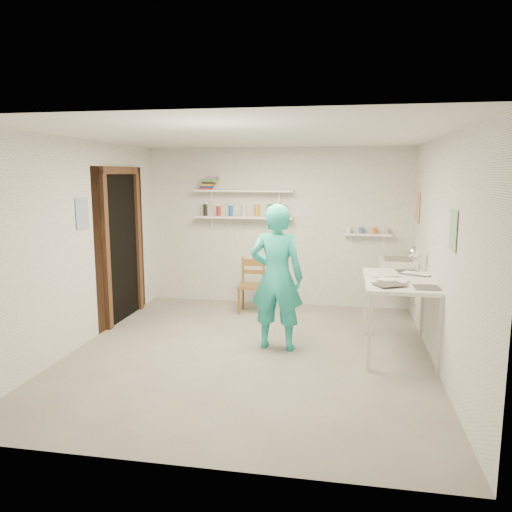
% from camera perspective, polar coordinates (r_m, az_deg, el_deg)
% --- Properties ---
extents(floor, '(4.00, 4.50, 0.02)m').
position_cam_1_polar(floor, '(5.75, -0.72, -11.12)').
color(floor, slate).
rests_on(floor, ground).
extents(ceiling, '(4.00, 4.50, 0.02)m').
position_cam_1_polar(ceiling, '(5.40, -0.77, 13.67)').
color(ceiling, silver).
rests_on(ceiling, wall_back).
extents(wall_back, '(4.00, 0.02, 2.40)m').
position_cam_1_polar(wall_back, '(7.66, 2.47, 3.35)').
color(wall_back, silver).
rests_on(wall_back, ground).
extents(wall_front, '(4.00, 0.02, 2.40)m').
position_cam_1_polar(wall_front, '(3.30, -8.25, -4.89)').
color(wall_front, silver).
rests_on(wall_front, ground).
extents(wall_left, '(0.02, 4.50, 2.40)m').
position_cam_1_polar(wall_left, '(6.15, -19.46, 1.32)').
color(wall_left, silver).
rests_on(wall_left, ground).
extents(wall_right, '(0.02, 4.50, 2.40)m').
position_cam_1_polar(wall_right, '(5.44, 20.52, 0.26)').
color(wall_right, silver).
rests_on(wall_right, ground).
extents(doorway_recess, '(0.02, 0.90, 2.00)m').
position_cam_1_polar(doorway_recess, '(7.09, -15.06, 0.92)').
color(doorway_recess, black).
rests_on(doorway_recess, wall_left).
extents(corridor_box, '(1.40, 1.50, 2.10)m').
position_cam_1_polar(corridor_box, '(7.42, -20.05, 1.42)').
color(corridor_box, brown).
rests_on(corridor_box, ground).
extents(door_lintel, '(0.06, 1.05, 0.10)m').
position_cam_1_polar(door_lintel, '(7.01, -15.29, 9.43)').
color(door_lintel, brown).
rests_on(door_lintel, wall_left).
extents(door_jamb_near, '(0.06, 0.10, 2.00)m').
position_cam_1_polar(door_jamb_near, '(6.64, -16.74, 0.28)').
color(door_jamb_near, brown).
rests_on(door_jamb_near, ground).
extents(door_jamb_far, '(0.06, 0.10, 2.00)m').
position_cam_1_polar(door_jamb_far, '(7.53, -13.32, 1.47)').
color(door_jamb_far, brown).
rests_on(door_jamb_far, ground).
extents(shelf_lower, '(1.50, 0.22, 0.03)m').
position_cam_1_polar(shelf_lower, '(7.60, -1.40, 4.45)').
color(shelf_lower, white).
rests_on(shelf_lower, wall_back).
extents(shelf_upper, '(1.50, 0.22, 0.03)m').
position_cam_1_polar(shelf_upper, '(7.58, -1.41, 7.46)').
color(shelf_upper, white).
rests_on(shelf_upper, wall_back).
extents(ledge_shelf, '(0.70, 0.14, 0.03)m').
position_cam_1_polar(ledge_shelf, '(7.52, 12.63, 2.40)').
color(ledge_shelf, white).
rests_on(ledge_shelf, wall_back).
extents(poster_left, '(0.01, 0.28, 0.36)m').
position_cam_1_polar(poster_left, '(6.15, -19.23, 4.61)').
color(poster_left, '#334C7F').
rests_on(poster_left, wall_left).
extents(poster_right_a, '(0.01, 0.34, 0.42)m').
position_cam_1_polar(poster_right_a, '(7.17, 17.99, 5.29)').
color(poster_right_a, '#995933').
rests_on(poster_right_a, wall_right).
extents(poster_right_b, '(0.01, 0.30, 0.38)m').
position_cam_1_polar(poster_right_b, '(4.86, 21.60, 2.74)').
color(poster_right_b, '#3F724C').
rests_on(poster_right_b, wall_right).
extents(belfast_sink, '(0.48, 0.60, 0.30)m').
position_cam_1_polar(belfast_sink, '(7.15, 15.86, -1.49)').
color(belfast_sink, white).
rests_on(belfast_sink, wall_right).
extents(man, '(0.63, 0.44, 1.68)m').
position_cam_1_polar(man, '(5.69, 2.38, -2.45)').
color(man, '#23B0A3').
rests_on(man, ground).
extents(wall_clock, '(0.30, 0.05, 0.30)m').
position_cam_1_polar(wall_clock, '(5.86, 2.57, 0.67)').
color(wall_clock, beige).
rests_on(wall_clock, man).
extents(wooden_chair, '(0.37, 0.35, 0.79)m').
position_cam_1_polar(wooden_chair, '(7.24, -0.53, -3.45)').
color(wooden_chair, brown).
rests_on(wooden_chair, ground).
extents(work_table, '(0.77, 1.28, 0.85)m').
position_cam_1_polar(work_table, '(5.85, 15.96, -6.64)').
color(work_table, silver).
rests_on(work_table, ground).
extents(desk_lamp, '(0.16, 0.16, 0.16)m').
position_cam_1_polar(desk_lamp, '(6.24, 17.70, 0.34)').
color(desk_lamp, silver).
rests_on(desk_lamp, work_table).
extents(spray_cans, '(1.26, 0.06, 0.17)m').
position_cam_1_polar(spray_cans, '(7.60, -1.40, 5.20)').
color(spray_cans, black).
rests_on(spray_cans, shelf_lower).
extents(book_stack, '(0.30, 0.14, 0.20)m').
position_cam_1_polar(book_stack, '(7.70, -5.39, 8.30)').
color(book_stack, red).
rests_on(book_stack, shelf_upper).
extents(ledge_pots, '(0.48, 0.07, 0.09)m').
position_cam_1_polar(ledge_pots, '(7.51, 12.65, 2.86)').
color(ledge_pots, silver).
rests_on(ledge_pots, ledge_shelf).
extents(papers, '(0.30, 0.22, 0.03)m').
position_cam_1_polar(papers, '(5.75, 16.16, -2.42)').
color(papers, silver).
rests_on(papers, work_table).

